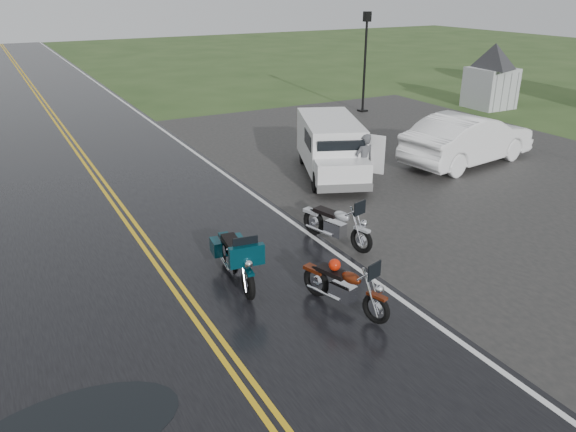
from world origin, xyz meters
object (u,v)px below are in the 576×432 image
object	(u,v)px
van_white	(317,163)
person_at_van	(364,163)
motorcycle_red	(377,298)
sedan_white	(468,140)
motorcycle_silver	(362,231)
visitor_center	(494,60)
motorcycle_teal	(248,272)
lamp_post_far_right	(365,63)

from	to	relation	value
van_white	person_at_van	xyz separation A→B (m)	(1.37, -0.51, -0.06)
motorcycle_red	van_white	distance (m)	7.28
sedan_white	person_at_van	bearing A→B (deg)	88.00
motorcycle_silver	sedan_white	world-z (taller)	sedan_white
visitor_center	person_at_van	bearing A→B (deg)	-151.19
motorcycle_teal	sedan_white	size ratio (longest dim) A/B	0.42
motorcycle_red	sedan_white	bearing A→B (deg)	19.57
person_at_van	lamp_post_far_right	size ratio (longest dim) A/B	0.37
person_at_van	motorcycle_teal	bearing A→B (deg)	33.85
visitor_center	motorcycle_red	distance (m)	21.84
lamp_post_far_right	person_at_van	bearing A→B (deg)	-125.63
sedan_white	lamp_post_far_right	size ratio (longest dim) A/B	1.11
lamp_post_far_right	motorcycle_silver	bearing A→B (deg)	-125.77
motorcycle_teal	van_white	distance (m)	6.58
lamp_post_far_right	sedan_white	bearing A→B (deg)	-102.05
motorcycle_red	motorcycle_silver	bearing A→B (deg)	42.52
motorcycle_silver	sedan_white	size ratio (longest dim) A/B	0.40
visitor_center	motorcycle_silver	xyz separation A→B (m)	(-15.69, -10.81, -1.78)
lamp_post_far_right	motorcycle_teal	bearing A→B (deg)	-132.65
van_white	lamp_post_far_right	size ratio (longest dim) A/B	1.00
motorcycle_silver	sedan_white	distance (m)	8.59
motorcycle_red	motorcycle_silver	xyz separation A→B (m)	(1.49, 2.55, 0.02)
lamp_post_far_right	motorcycle_red	bearing A→B (deg)	-124.92
motorcycle_teal	sedan_white	distance (m)	11.73
motorcycle_teal	lamp_post_far_right	xyz separation A→B (m)	(12.60, 13.68, 1.73)
person_at_van	sedan_white	bearing A→B (deg)	-176.12
visitor_center	lamp_post_far_right	xyz separation A→B (m)	(-6.29, 2.23, -0.01)
motorcycle_silver	person_at_van	xyz separation A→B (m)	(2.67, 3.65, 0.26)
person_at_van	lamp_post_far_right	world-z (taller)	lamp_post_far_right
motorcycle_teal	person_at_van	distance (m)	7.26
van_white	sedan_white	size ratio (longest dim) A/B	0.90
motorcycle_teal	motorcycle_red	bearing A→B (deg)	-40.78
motorcycle_red	lamp_post_far_right	bearing A→B (deg)	37.88
sedan_white	lamp_post_far_right	bearing A→B (deg)	-20.20
visitor_center	motorcycle_teal	xyz separation A→B (m)	(-18.89, -11.44, -1.74)
motorcycle_teal	motorcycle_silver	bearing A→B (deg)	18.73
van_white	lamp_post_far_right	xyz separation A→B (m)	(8.10, 8.88, 1.45)
sedan_white	lamp_post_far_right	distance (m)	9.20
visitor_center	sedan_white	xyz separation A→B (m)	(-8.18, -6.64, -1.53)
motorcycle_silver	motorcycle_teal	bearing A→B (deg)	175.69
sedan_white	lamp_post_far_right	world-z (taller)	lamp_post_far_right
motorcycle_silver	van_white	bearing A→B (deg)	57.22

